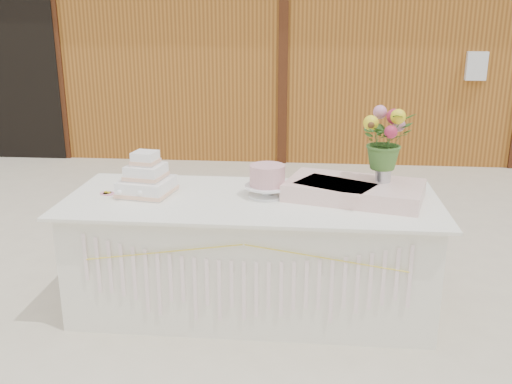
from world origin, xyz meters
TOP-DOWN VIEW (x-y plane):
  - ground at (0.00, 0.00)m, footprint 80.00×80.00m
  - barn at (-0.01, 5.99)m, footprint 12.60×4.60m
  - cake_table at (0.00, -0.00)m, footprint 2.40×1.00m
  - wedding_cake at (-0.69, 0.02)m, footprint 0.37×0.37m
  - pink_cake_stand at (0.10, 0.05)m, footprint 0.29×0.29m
  - satin_runner at (0.66, 0.07)m, footprint 0.95×0.70m
  - flower_vase at (0.83, 0.10)m, footprint 0.10×0.10m
  - bouquet at (0.83, 0.10)m, footprint 0.42×0.40m
  - loose_flowers at (-0.95, 0.09)m, footprint 0.16×0.38m

SIDE VIEW (x-z plane):
  - ground at x=0.00m, z-range 0.00..0.00m
  - cake_table at x=0.00m, z-range 0.00..0.77m
  - loose_flowers at x=-0.95m, z-range 0.77..0.79m
  - satin_runner at x=0.66m, z-range 0.77..0.88m
  - wedding_cake at x=-0.69m, z-range 0.72..1.01m
  - pink_cake_stand at x=0.10m, z-range 0.78..0.99m
  - flower_vase at x=0.83m, z-range 0.88..1.01m
  - bouquet at x=0.83m, z-range 1.01..1.38m
  - barn at x=-0.01m, z-range 0.03..3.33m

